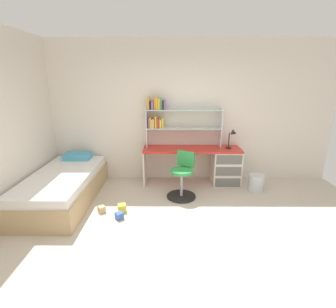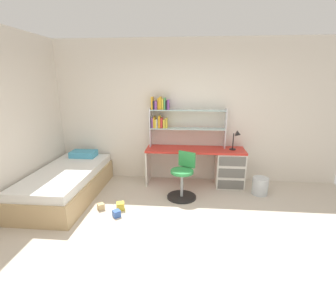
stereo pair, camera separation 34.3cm
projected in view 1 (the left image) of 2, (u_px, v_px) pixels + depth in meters
ground_plane at (186, 242)px, 3.28m from camera, size 6.15×5.45×0.02m
room_shell at (107, 121)px, 4.03m from camera, size 6.15×5.45×2.79m
desk at (217, 164)px, 5.01m from camera, size 1.91×0.53×0.74m
bookshelf_hutch at (171, 118)px, 4.90m from camera, size 1.49×0.22×0.98m
desk_lamp at (233, 136)px, 4.82m from camera, size 0.20×0.17×0.38m
swivel_chair at (182, 180)px, 4.46m from camera, size 0.52×0.52×0.81m
bed_platform at (64, 187)px, 4.34m from camera, size 1.02×2.09×0.63m
waste_bin at (256, 183)px, 4.74m from camera, size 0.29×0.29×0.32m
toy_block_yellow_0 at (122, 208)px, 4.01m from camera, size 0.15×0.15×0.12m
toy_block_blue_1 at (119, 216)px, 3.80m from camera, size 0.15×0.15×0.10m
toy_block_natural_2 at (102, 209)px, 3.99m from camera, size 0.14×0.14×0.10m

